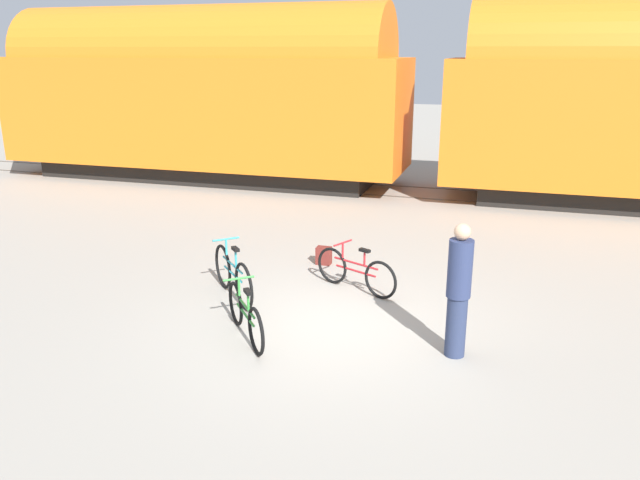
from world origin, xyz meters
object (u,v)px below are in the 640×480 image
(bicycle_green, at_px, (245,315))
(person_in_navy, at_px, (458,290))
(bicycle_maroon, at_px, (356,271))
(bicycle_teal, at_px, (233,275))
(backpack, at_px, (324,256))
(freight_train, at_px, (427,96))

(bicycle_green, bearing_deg, person_in_navy, 6.99)
(bicycle_maroon, distance_m, bicycle_teal, 2.07)
(bicycle_maroon, bearing_deg, bicycle_teal, -153.88)
(backpack, bearing_deg, person_in_navy, -47.91)
(freight_train, xyz_separation_m, bicycle_teal, (-1.87, -8.89, -2.32))
(freight_train, height_order, person_in_navy, freight_train)
(bicycle_maroon, relative_size, bicycle_green, 1.17)
(bicycle_maroon, bearing_deg, freight_train, 89.96)
(bicycle_green, height_order, person_in_navy, person_in_navy)
(backpack, bearing_deg, bicycle_maroon, -51.84)
(freight_train, height_order, backpack, freight_train)
(bicycle_maroon, xyz_separation_m, person_in_navy, (1.85, -1.90, 0.59))
(freight_train, xyz_separation_m, bicycle_green, (-1.06, -10.24, -2.37))
(bicycle_maroon, bearing_deg, backpack, 128.16)
(bicycle_green, bearing_deg, bicycle_teal, 120.98)
(freight_train, xyz_separation_m, person_in_navy, (1.85, -9.88, -1.78))
(bicycle_teal, bearing_deg, person_in_navy, -14.91)
(bicycle_teal, relative_size, person_in_navy, 0.73)
(bicycle_green, distance_m, person_in_navy, 2.98)
(freight_train, distance_m, bicycle_teal, 9.38)
(bicycle_maroon, relative_size, person_in_navy, 0.85)
(freight_train, distance_m, bicycle_green, 10.56)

